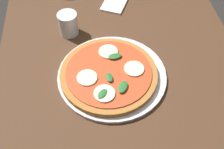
# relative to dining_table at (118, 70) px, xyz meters

# --- Properties ---
(ground_plane) EXTENTS (6.00, 6.00, 0.00)m
(ground_plane) POSITION_rel_dining_table_xyz_m (0.00, 0.00, -0.63)
(ground_plane) COLOR #2D2B28
(dining_table) EXTENTS (1.26, 0.85, 0.73)m
(dining_table) POSITION_rel_dining_table_xyz_m (0.00, 0.00, 0.00)
(dining_table) COLOR #4C301E
(dining_table) RESTS_ON ground_plane
(serving_tray) EXTENTS (0.36, 0.36, 0.01)m
(serving_tray) POSITION_rel_dining_table_xyz_m (0.12, -0.04, 0.11)
(serving_tray) COLOR silver
(serving_tray) RESTS_ON dining_table
(pizza) EXTENTS (0.32, 0.32, 0.03)m
(pizza) POSITION_rel_dining_table_xyz_m (0.12, -0.05, 0.13)
(pizza) COLOR #B27033
(pizza) RESTS_ON serving_tray
(napkin) EXTENTS (0.16, 0.14, 0.01)m
(napkin) POSITION_rel_dining_table_xyz_m (-0.27, 0.02, 0.11)
(napkin) COLOR white
(napkin) RESTS_ON dining_table
(glass_cup) EXTENTS (0.07, 0.07, 0.09)m
(glass_cup) POSITION_rel_dining_table_xyz_m (-0.12, -0.17, 0.15)
(glass_cup) COLOR silver
(glass_cup) RESTS_ON dining_table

